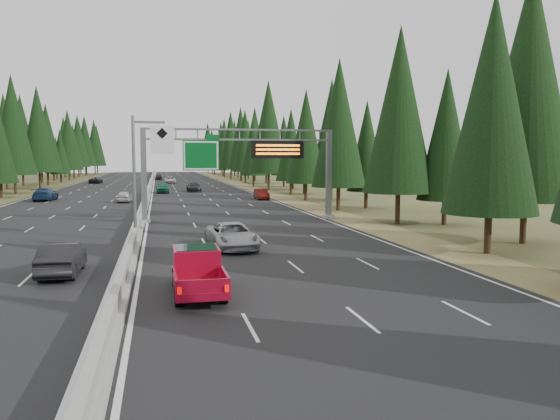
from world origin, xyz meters
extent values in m
cube|color=black|center=(0.00, 80.00, 0.04)|extent=(32.00, 260.00, 0.08)
cube|color=olive|center=(17.80, 80.00, 0.03)|extent=(3.60, 260.00, 0.06)
cube|color=#404420|center=(-17.80, 80.00, 0.03)|extent=(3.60, 260.00, 0.06)
cube|color=gray|center=(0.00, 80.00, 0.23)|extent=(0.70, 260.00, 0.30)
cube|color=gray|center=(0.00, 80.00, 0.63)|extent=(0.30, 260.00, 0.60)
cube|color=slate|center=(0.35, 35.00, 3.98)|extent=(0.45, 0.45, 7.80)
cube|color=gray|center=(0.35, 35.00, 0.23)|extent=(0.90, 0.90, 0.30)
cube|color=slate|center=(16.20, 35.00, 3.98)|extent=(0.45, 0.45, 7.80)
cube|color=gray|center=(16.20, 35.00, 0.23)|extent=(0.90, 0.90, 0.30)
cube|color=slate|center=(8.28, 35.00, 7.80)|extent=(15.85, 0.35, 0.16)
cube|color=slate|center=(8.28, 35.00, 6.96)|extent=(15.85, 0.35, 0.16)
cube|color=#054C19|center=(5.00, 34.75, 5.63)|extent=(3.00, 0.10, 2.50)
cube|color=silver|center=(5.00, 34.69, 5.63)|extent=(2.85, 0.02, 2.35)
cube|color=#054C19|center=(6.00, 34.75, 7.13)|extent=(1.10, 0.10, 0.45)
cube|color=black|center=(11.50, 34.70, 6.13)|extent=(4.50, 0.40, 1.50)
cube|color=orange|center=(11.50, 34.48, 6.48)|extent=(3.80, 0.02, 0.18)
cube|color=orange|center=(11.50, 34.48, 6.13)|extent=(3.80, 0.02, 0.18)
cube|color=orange|center=(11.50, 34.48, 5.78)|extent=(3.80, 0.02, 0.18)
cylinder|color=slate|center=(0.00, 25.00, 4.08)|extent=(0.20, 0.20, 8.00)
cube|color=gray|center=(0.00, 25.00, 0.18)|extent=(0.50, 0.50, 0.20)
cube|color=slate|center=(1.00, 25.00, 7.68)|extent=(2.00, 0.15, 0.15)
cube|color=silver|center=(1.80, 24.88, 6.58)|extent=(1.50, 0.06, 1.80)
cylinder|color=black|center=(19.49, 15.94, 1.16)|extent=(0.40, 0.40, 2.31)
cone|color=black|center=(19.49, 15.94, 8.39)|extent=(5.20, 5.20, 12.14)
cylinder|color=black|center=(23.98, 18.96, 1.38)|extent=(0.40, 0.40, 2.76)
cone|color=black|center=(23.98, 18.96, 10.02)|extent=(6.22, 6.22, 14.50)
cylinder|color=black|center=(20.71, 30.46, 1.29)|extent=(0.40, 0.40, 2.57)
cone|color=black|center=(20.71, 30.46, 9.32)|extent=(5.79, 5.79, 13.50)
cylinder|color=black|center=(24.17, 29.08, 1.01)|extent=(0.40, 0.40, 2.01)
cone|color=black|center=(24.17, 29.08, 7.29)|extent=(4.53, 4.53, 10.56)
cylinder|color=black|center=(19.48, 42.04, 1.24)|extent=(0.40, 0.40, 2.48)
cone|color=black|center=(19.48, 42.04, 8.97)|extent=(5.57, 5.57, 13.00)
cylinder|color=black|center=(23.43, 44.39, 0.93)|extent=(0.40, 0.40, 1.86)
cone|color=black|center=(23.43, 44.39, 6.74)|extent=(4.18, 4.18, 9.76)
cylinder|color=black|center=(19.74, 55.66, 1.13)|extent=(0.40, 0.40, 2.25)
cone|color=black|center=(19.74, 55.66, 8.16)|extent=(5.06, 5.06, 11.82)
cylinder|color=black|center=(23.53, 56.97, 1.25)|extent=(0.40, 0.40, 2.50)
cone|color=black|center=(23.53, 56.97, 9.07)|extent=(5.63, 5.63, 13.13)
cylinder|color=black|center=(20.85, 68.18, 1.02)|extent=(0.40, 0.40, 2.05)
cone|color=black|center=(20.85, 68.18, 7.43)|extent=(4.61, 4.61, 10.76)
cylinder|color=black|center=(23.19, 69.15, 1.01)|extent=(0.40, 0.40, 2.03)
cone|color=black|center=(23.19, 69.15, 7.34)|extent=(4.56, 4.56, 10.63)
cylinder|color=black|center=(19.47, 78.30, 1.46)|extent=(0.40, 0.40, 2.92)
cone|color=black|center=(19.47, 78.30, 10.60)|extent=(6.58, 6.58, 15.35)
cylinder|color=black|center=(24.43, 81.43, 0.92)|extent=(0.40, 0.40, 1.83)
cone|color=black|center=(24.43, 81.43, 6.63)|extent=(4.12, 4.12, 9.61)
cylinder|color=black|center=(19.06, 90.67, 1.09)|extent=(0.40, 0.40, 2.18)
cone|color=black|center=(19.06, 90.67, 7.90)|extent=(4.91, 4.91, 11.45)
cylinder|color=black|center=(24.92, 90.65, 1.09)|extent=(0.40, 0.40, 2.19)
cone|color=black|center=(24.92, 90.65, 7.93)|extent=(4.92, 4.92, 11.49)
cylinder|color=black|center=(19.69, 104.72, 1.27)|extent=(0.40, 0.40, 2.54)
cone|color=black|center=(19.69, 104.72, 9.20)|extent=(5.71, 5.71, 13.33)
cylinder|color=black|center=(24.20, 104.52, 1.14)|extent=(0.40, 0.40, 2.29)
cone|color=black|center=(24.20, 104.52, 8.30)|extent=(5.15, 5.15, 12.02)
cylinder|color=black|center=(20.84, 118.84, 1.41)|extent=(0.40, 0.40, 2.83)
cone|color=black|center=(20.84, 118.84, 10.26)|extent=(6.37, 6.37, 14.85)
cylinder|color=black|center=(24.18, 118.36, 1.41)|extent=(0.40, 0.40, 2.83)
cone|color=black|center=(24.18, 118.36, 10.26)|extent=(6.37, 6.37, 14.86)
cylinder|color=black|center=(19.92, 130.23, 1.41)|extent=(0.40, 0.40, 2.82)
cone|color=black|center=(19.92, 130.23, 10.22)|extent=(6.34, 6.34, 14.80)
cylinder|color=black|center=(24.73, 131.64, 1.24)|extent=(0.40, 0.40, 2.48)
cone|color=black|center=(24.73, 131.64, 8.98)|extent=(5.58, 5.58, 13.01)
cylinder|color=black|center=(19.81, 143.46, 1.33)|extent=(0.40, 0.40, 2.67)
cone|color=black|center=(19.81, 143.46, 9.67)|extent=(6.00, 6.00, 14.00)
cylinder|color=black|center=(23.78, 143.99, 1.00)|extent=(0.40, 0.40, 2.00)
cone|color=black|center=(23.78, 143.99, 7.24)|extent=(4.49, 4.49, 10.48)
cylinder|color=black|center=(20.50, 153.32, 0.89)|extent=(0.40, 0.40, 1.77)
cone|color=black|center=(20.50, 153.32, 6.42)|extent=(3.98, 3.98, 9.30)
cylinder|color=black|center=(24.32, 155.13, 1.38)|extent=(0.40, 0.40, 2.76)
cone|color=black|center=(24.32, 155.13, 10.01)|extent=(6.21, 6.21, 14.49)
cylinder|color=black|center=(19.47, 168.68, 0.96)|extent=(0.40, 0.40, 1.91)
cone|color=black|center=(19.47, 168.68, 6.94)|extent=(4.31, 4.31, 10.05)
cylinder|color=black|center=(24.71, 166.15, 1.40)|extent=(0.40, 0.40, 2.80)
cone|color=black|center=(24.71, 166.15, 10.16)|extent=(6.31, 6.31, 14.72)
cylinder|color=black|center=(19.85, 180.35, 1.25)|extent=(0.40, 0.40, 2.50)
cone|color=black|center=(19.85, 180.35, 9.05)|extent=(5.62, 5.62, 13.10)
cylinder|color=black|center=(24.26, 180.52, 1.38)|extent=(0.40, 0.40, 2.77)
cone|color=black|center=(24.26, 180.52, 10.04)|extent=(6.23, 6.23, 14.54)
cylinder|color=black|center=(19.53, 192.65, 1.49)|extent=(0.40, 0.40, 2.97)
cone|color=black|center=(19.53, 192.65, 10.77)|extent=(6.68, 6.68, 15.60)
cylinder|color=black|center=(24.32, 191.68, 1.51)|extent=(0.40, 0.40, 3.03)
cone|color=black|center=(24.32, 191.68, 10.97)|extent=(6.81, 6.81, 15.89)
cylinder|color=black|center=(-19.39, 69.26, 1.01)|extent=(0.40, 0.40, 2.02)
cylinder|color=black|center=(-19.93, 79.14, 1.45)|extent=(0.40, 0.40, 2.90)
cone|color=black|center=(-19.93, 79.14, 10.50)|extent=(6.52, 6.52, 15.21)
cylinder|color=black|center=(-19.30, 93.79, 1.46)|extent=(0.40, 0.40, 2.93)
cone|color=black|center=(-19.30, 93.79, 10.61)|extent=(6.58, 6.58, 15.36)
cylinder|color=black|center=(-24.41, 92.35, 1.34)|extent=(0.40, 0.40, 2.67)
cone|color=black|center=(-24.41, 92.35, 9.69)|extent=(6.02, 6.02, 14.04)
cylinder|color=black|center=(-20.21, 106.19, 1.31)|extent=(0.40, 0.40, 2.62)
cone|color=black|center=(-20.21, 106.19, 9.51)|extent=(5.90, 5.90, 13.78)
cylinder|color=black|center=(-24.41, 104.19, 1.43)|extent=(0.40, 0.40, 2.85)
cone|color=black|center=(-24.41, 104.19, 10.35)|extent=(6.42, 6.42, 14.99)
cylinder|color=black|center=(-19.56, 117.29, 0.95)|extent=(0.40, 0.40, 1.90)
cone|color=black|center=(-19.56, 117.29, 6.88)|extent=(4.27, 4.27, 9.96)
cylinder|color=black|center=(-23.14, 115.59, 1.30)|extent=(0.40, 0.40, 2.59)
cone|color=black|center=(-23.14, 115.59, 9.40)|extent=(5.83, 5.83, 13.61)
cylinder|color=black|center=(-19.78, 130.23, 1.38)|extent=(0.40, 0.40, 2.76)
cone|color=black|center=(-19.78, 130.23, 9.99)|extent=(6.20, 6.20, 14.46)
cylinder|color=black|center=(-23.15, 129.35, 0.90)|extent=(0.40, 0.40, 1.81)
cone|color=black|center=(-23.15, 129.35, 6.55)|extent=(4.07, 4.07, 9.49)
cylinder|color=black|center=(-20.53, 143.17, 1.16)|extent=(0.40, 0.40, 2.33)
cone|color=black|center=(-20.53, 143.17, 8.43)|extent=(5.23, 5.23, 12.21)
cylinder|color=black|center=(-24.47, 140.94, 0.88)|extent=(0.40, 0.40, 1.77)
cone|color=black|center=(-24.47, 140.94, 6.41)|extent=(3.98, 3.98, 9.28)
cylinder|color=black|center=(-20.96, 155.59, 1.44)|extent=(0.40, 0.40, 2.89)
cone|color=black|center=(-20.96, 155.59, 10.46)|extent=(6.49, 6.49, 15.15)
cylinder|color=black|center=(-24.65, 155.03, 1.39)|extent=(0.40, 0.40, 2.79)
cone|color=black|center=(-24.65, 155.03, 10.10)|extent=(6.27, 6.27, 14.62)
cylinder|color=black|center=(-20.61, 168.14, 1.50)|extent=(0.40, 0.40, 3.00)
cone|color=black|center=(-20.61, 168.14, 10.89)|extent=(6.76, 6.76, 15.77)
cylinder|color=black|center=(-24.89, 165.80, 1.18)|extent=(0.40, 0.40, 2.36)
cone|color=black|center=(-24.89, 165.80, 8.57)|extent=(5.32, 5.32, 12.41)
cylinder|color=black|center=(-19.28, 181.76, 1.48)|extent=(0.40, 0.40, 2.96)
cone|color=black|center=(-19.28, 181.76, 10.73)|extent=(6.66, 6.66, 15.55)
cylinder|color=black|center=(-23.86, 181.82, 1.41)|extent=(0.40, 0.40, 2.81)
cone|color=black|center=(-23.86, 181.82, 10.20)|extent=(6.33, 6.33, 14.78)
cylinder|color=black|center=(-19.47, 191.07, 1.38)|extent=(0.40, 0.40, 2.77)
cone|color=black|center=(-19.47, 191.07, 10.04)|extent=(6.23, 6.23, 14.53)
cylinder|color=black|center=(-23.19, 191.62, 1.38)|extent=(0.40, 0.40, 2.76)
cone|color=black|center=(-23.19, 191.62, 10.01)|extent=(6.21, 6.21, 14.49)
imported|color=#A8A7AC|center=(5.69, 20.66, 0.84)|extent=(2.90, 5.62, 1.52)
cylinder|color=black|center=(2.14, 8.46, 0.46)|extent=(0.29, 0.76, 0.76)
cylinder|color=black|center=(3.76, 8.46, 0.46)|extent=(0.29, 0.76, 0.76)
cylinder|color=black|center=(2.14, 11.60, 0.46)|extent=(0.29, 0.76, 0.76)
cylinder|color=black|center=(3.76, 11.60, 0.46)|extent=(0.29, 0.76, 0.76)
cube|color=maroon|center=(2.95, 10.08, 0.60)|extent=(1.90, 5.33, 0.29)
cube|color=maroon|center=(2.95, 10.93, 1.27)|extent=(1.81, 2.09, 1.05)
cube|color=black|center=(2.95, 10.93, 1.55)|extent=(1.62, 1.81, 0.52)
cube|color=maroon|center=(2.05, 8.65, 0.94)|extent=(0.10, 2.28, 0.57)
cube|color=maroon|center=(3.85, 8.65, 0.94)|extent=(0.10, 2.28, 0.57)
cube|color=maroon|center=(2.95, 7.51, 0.94)|extent=(1.90, 0.10, 0.57)
imported|color=#166244|center=(2.10, 74.92, 0.89)|extent=(1.98, 4.76, 1.61)
imported|color=#5E0F0D|center=(14.50, 58.31, 0.77)|extent=(1.47, 4.18, 1.37)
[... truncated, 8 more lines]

